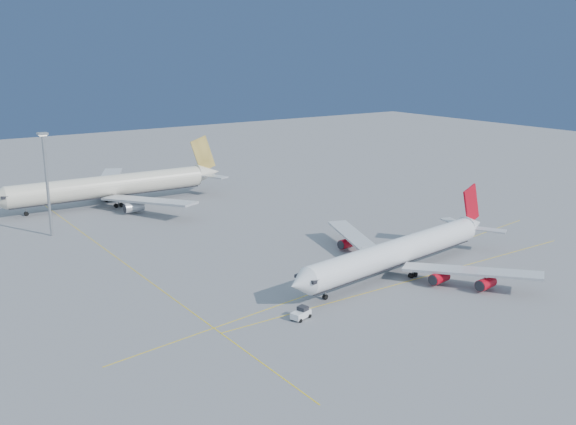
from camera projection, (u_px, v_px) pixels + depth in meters
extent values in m
plane|color=slate|center=(355.00, 264.00, 135.57)|extent=(500.00, 500.00, 0.00)
cube|color=yellow|center=(420.00, 278.00, 127.18)|extent=(90.00, 0.18, 0.02)
cube|color=yellow|center=(374.00, 272.00, 130.79)|extent=(118.86, 16.88, 0.02)
cube|color=yellow|center=(121.00, 261.00, 137.40)|extent=(0.18, 140.00, 0.02)
cylinder|color=white|center=(396.00, 252.00, 128.50)|extent=(49.90, 11.82, 5.14)
cone|color=white|center=(300.00, 284.00, 110.97)|extent=(4.65, 5.64, 5.14)
cone|color=white|center=(473.00, 224.00, 146.66)|extent=(6.81, 5.68, 4.89)
cube|color=black|center=(307.00, 279.00, 111.94)|extent=(2.07, 5.03, 0.62)
cube|color=#B7B7BC|center=(471.00, 271.00, 121.50)|extent=(18.10, 23.92, 0.49)
cube|color=#B7B7BC|center=(357.00, 239.00, 142.09)|extent=(12.38, 25.86, 0.49)
cube|color=#B10717|center=(471.00, 204.00, 144.57)|extent=(6.81, 1.32, 9.38)
cylinder|color=gray|center=(325.00, 291.00, 115.93)|extent=(0.21, 0.21, 2.04)
cylinder|color=black|center=(325.00, 297.00, 116.19)|extent=(1.05, 0.75, 0.98)
cylinder|color=gray|center=(413.00, 270.00, 127.25)|extent=(0.28, 0.28, 2.04)
cylinder|color=black|center=(413.00, 275.00, 127.50)|extent=(1.07, 0.92, 0.98)
cylinder|color=gray|center=(385.00, 261.00, 132.45)|extent=(0.28, 0.28, 2.04)
cylinder|color=black|center=(384.00, 266.00, 132.70)|extent=(1.07, 0.92, 0.98)
cylinder|color=#B10717|center=(439.00, 278.00, 122.87)|extent=(4.52, 2.77, 2.22)
cylinder|color=#B10717|center=(486.00, 283.00, 119.82)|extent=(4.52, 2.77, 2.22)
cylinder|color=#B10717|center=(362.00, 254.00, 136.84)|extent=(4.52, 2.77, 2.22)
cylinder|color=#B10717|center=(347.00, 243.00, 144.82)|extent=(4.52, 2.77, 2.22)
cylinder|color=beige|center=(109.00, 186.00, 185.86)|extent=(56.74, 7.32, 6.21)
cone|color=beige|center=(208.00, 172.00, 202.92)|extent=(7.74, 6.05, 5.90)
cube|color=black|center=(3.00, 196.00, 170.34)|extent=(1.86, 5.93, 0.76)
cube|color=#B7B7BC|center=(148.00, 201.00, 175.29)|extent=(17.91, 30.02, 0.60)
cube|color=#B7B7BC|center=(108.00, 180.00, 202.91)|extent=(18.89, 29.69, 0.60)
cube|color=#D9B551|center=(203.00, 154.00, 200.55)|extent=(8.38, 0.65, 11.52)
cylinder|color=gray|center=(26.00, 209.00, 174.34)|extent=(0.26, 0.26, 2.50)
cylinder|color=black|center=(26.00, 214.00, 174.64)|extent=(1.21, 0.79, 1.20)
cylinder|color=gray|center=(118.00, 201.00, 183.81)|extent=(0.35, 0.35, 2.50)
cylinder|color=black|center=(119.00, 205.00, 184.12)|extent=(1.22, 1.00, 1.20)
cylinder|color=gray|center=(108.00, 195.00, 190.93)|extent=(0.35, 0.35, 2.50)
cylinder|color=black|center=(109.00, 200.00, 191.24)|extent=(1.22, 1.00, 1.20)
cylinder|color=#B7B7BC|center=(134.00, 207.00, 176.58)|extent=(5.28, 2.82, 2.72)
cylinder|color=#B7B7BC|center=(102.00, 189.00, 199.28)|extent=(5.28, 2.82, 2.72)
cube|color=white|center=(301.00, 314.00, 107.72)|extent=(4.00, 2.78, 1.09)
cube|color=black|center=(303.00, 309.00, 107.93)|extent=(1.83, 1.90, 0.82)
cylinder|color=black|center=(301.00, 321.00, 106.30)|extent=(0.70, 0.49, 0.64)
cylinder|color=black|center=(292.00, 318.00, 107.45)|extent=(0.70, 0.49, 0.64)
cylinder|color=black|center=(310.00, 316.00, 108.23)|extent=(0.70, 0.49, 0.64)
cylinder|color=black|center=(301.00, 313.00, 109.38)|extent=(0.70, 0.49, 0.64)
cylinder|color=gray|center=(47.00, 186.00, 153.18)|extent=(0.69, 0.69, 24.69)
cube|color=gray|center=(42.00, 134.00, 150.09)|extent=(2.17, 2.17, 0.49)
cube|color=white|center=(43.00, 135.00, 150.19)|extent=(1.58, 1.58, 0.25)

